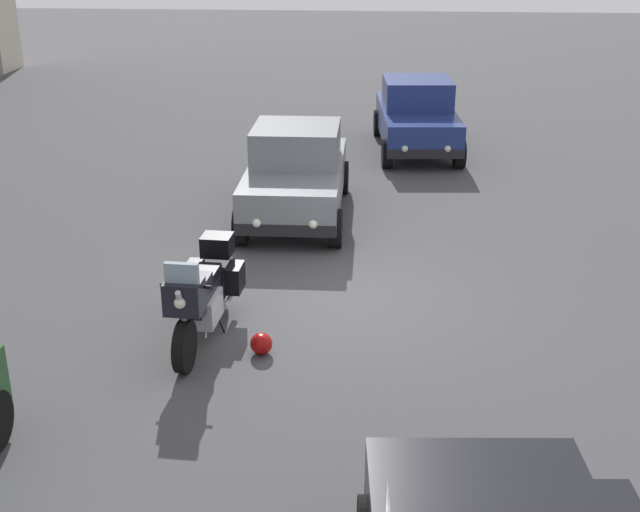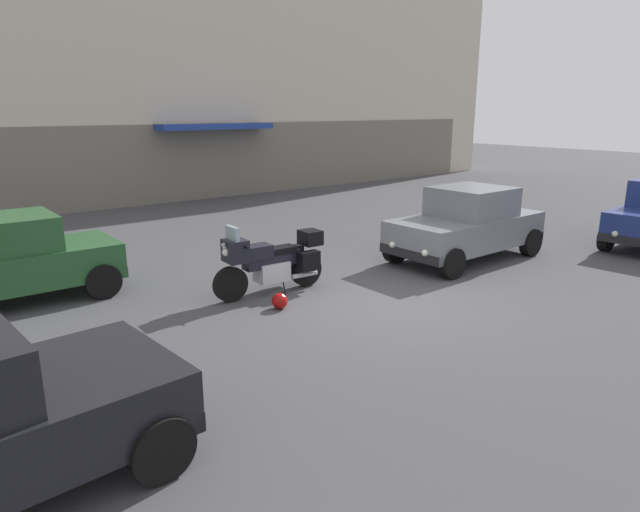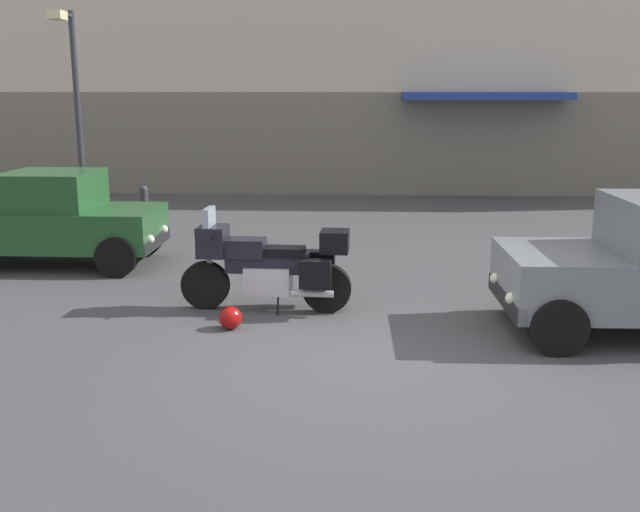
{
  "view_description": "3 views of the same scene",
  "coord_description": "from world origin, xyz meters",
  "px_view_note": "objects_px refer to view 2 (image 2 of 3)",
  "views": [
    {
      "loc": [
        -10.75,
        -0.6,
        5.04
      ],
      "look_at": [
        -0.29,
        0.24,
        0.78
      ],
      "focal_mm": 46.81,
      "sensor_mm": 36.0,
      "label": 1
    },
    {
      "loc": [
        -6.74,
        -6.73,
        3.35
      ],
      "look_at": [
        -1.14,
        0.39,
        0.95
      ],
      "focal_mm": 31.41,
      "sensor_mm": 36.0,
      "label": 2
    },
    {
      "loc": [
        -0.15,
        -7.52,
        2.84
      ],
      "look_at": [
        -0.57,
        0.85,
        0.93
      ],
      "focal_mm": 40.78,
      "sensor_mm": 36.0,
      "label": 3
    }
  ],
  "objects_px": {
    "helmet": "(280,301)",
    "car_hatchback_near": "(467,224)",
    "car_compact_side": "(15,260)",
    "bollard_curbside": "(33,241)",
    "motorcycle": "(272,261)"
  },
  "relations": [
    {
      "from": "bollard_curbside",
      "to": "car_compact_side",
      "type": "bearing_deg",
      "value": -107.64
    },
    {
      "from": "bollard_curbside",
      "to": "car_hatchback_near",
      "type": "bearing_deg",
      "value": -35.06
    },
    {
      "from": "car_hatchback_near",
      "to": "helmet",
      "type": "bearing_deg",
      "value": 0.56
    },
    {
      "from": "motorcycle",
      "to": "helmet",
      "type": "xyz_separation_m",
      "value": [
        -0.38,
        -0.8,
        -0.48
      ]
    },
    {
      "from": "car_compact_side",
      "to": "bollard_curbside",
      "type": "xyz_separation_m",
      "value": [
        0.78,
        2.46,
        -0.23
      ]
    },
    {
      "from": "bollard_curbside",
      "to": "helmet",
      "type": "bearing_deg",
      "value": -64.73
    },
    {
      "from": "helmet",
      "to": "car_hatchback_near",
      "type": "xyz_separation_m",
      "value": [
        5.22,
        0.12,
        0.67
      ]
    },
    {
      "from": "motorcycle",
      "to": "helmet",
      "type": "bearing_deg",
      "value": 67.59
    },
    {
      "from": "helmet",
      "to": "car_hatchback_near",
      "type": "height_order",
      "value": "car_hatchback_near"
    },
    {
      "from": "helmet",
      "to": "car_compact_side",
      "type": "relative_size",
      "value": 0.08
    },
    {
      "from": "car_hatchback_near",
      "to": "car_compact_side",
      "type": "height_order",
      "value": "car_hatchback_near"
    },
    {
      "from": "motorcycle",
      "to": "car_hatchback_near",
      "type": "height_order",
      "value": "car_hatchback_near"
    },
    {
      "from": "motorcycle",
      "to": "bollard_curbside",
      "type": "height_order",
      "value": "motorcycle"
    },
    {
      "from": "car_compact_side",
      "to": "bollard_curbside",
      "type": "relative_size",
      "value": 3.42
    },
    {
      "from": "motorcycle",
      "to": "bollard_curbside",
      "type": "distance_m",
      "value": 5.72
    }
  ]
}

